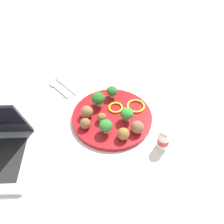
% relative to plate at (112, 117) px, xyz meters
% --- Properties ---
extents(ground_plane, '(4.00, 4.00, 0.00)m').
position_rel_plate_xyz_m(ground_plane, '(0.00, 0.00, -0.01)').
color(ground_plane, silver).
extents(plate, '(0.28, 0.28, 0.02)m').
position_rel_plate_xyz_m(plate, '(0.00, 0.00, 0.00)').
color(plate, maroon).
rests_on(plate, ground_plane).
extents(broccoli_floret_far_rim, '(0.05, 0.05, 0.05)m').
position_rel_plate_xyz_m(broccoli_floret_far_rim, '(0.07, -0.01, 0.04)').
color(broccoli_floret_far_rim, '#8DBD7F').
rests_on(broccoli_floret_far_rim, plate).
extents(broccoli_floret_back_left, '(0.04, 0.04, 0.05)m').
position_rel_plate_xyz_m(broccoli_floret_back_left, '(-0.05, -0.02, 0.04)').
color(broccoli_floret_back_left, '#93C378').
rests_on(broccoli_floret_back_left, plate).
extents(broccoli_floret_mid_left, '(0.04, 0.04, 0.05)m').
position_rel_plate_xyz_m(broccoli_floret_mid_left, '(-0.03, 0.07, 0.04)').
color(broccoli_floret_mid_left, '#99BA75').
rests_on(broccoli_floret_mid_left, plate).
extents(broccoli_floret_near_rim, '(0.04, 0.04, 0.05)m').
position_rel_plate_xyz_m(broccoli_floret_near_rim, '(0.06, -0.07, 0.04)').
color(broccoli_floret_near_rim, '#8DC466').
rests_on(broccoli_floret_near_rim, plate).
extents(meatball_back_left, '(0.04, 0.04, 0.04)m').
position_rel_plate_xyz_m(meatball_back_left, '(-0.09, 0.05, 0.03)').
color(meatball_back_left, olive).
rests_on(meatball_back_left, plate).
extents(meatball_mid_left, '(0.04, 0.04, 0.04)m').
position_rel_plate_xyz_m(meatball_mid_left, '(0.03, 0.10, 0.03)').
color(meatball_mid_left, brown).
rests_on(meatball_mid_left, plate).
extents(meatball_front_left, '(0.03, 0.03, 0.03)m').
position_rel_plate_xyz_m(meatball_front_left, '(0.01, 0.04, 0.02)').
color(meatball_front_left, brown).
rests_on(meatball_front_left, plate).
extents(meatball_center, '(0.04, 0.04, 0.04)m').
position_rel_plate_xyz_m(meatball_center, '(-0.11, -0.00, 0.03)').
color(meatball_center, brown).
rests_on(meatball_center, plate).
extents(meatball_near_rim, '(0.04, 0.04, 0.04)m').
position_rel_plate_xyz_m(meatball_near_rim, '(0.07, 0.06, 0.03)').
color(meatball_near_rim, brown).
rests_on(meatball_near_rim, plate).
extents(pepper_ring_back_left, '(0.07, 0.07, 0.01)m').
position_rel_plate_xyz_m(pepper_ring_back_left, '(-0.04, -0.09, 0.01)').
color(pepper_ring_back_left, yellow).
rests_on(pepper_ring_back_left, plate).
extents(pepper_ring_back_right, '(0.06, 0.06, 0.01)m').
position_rel_plate_xyz_m(pepper_ring_back_right, '(0.01, -0.04, 0.01)').
color(pepper_ring_back_right, yellow).
rests_on(pepper_ring_back_right, plate).
extents(napkin, '(0.18, 0.13, 0.01)m').
position_rel_plate_xyz_m(napkin, '(0.25, 0.00, -0.01)').
color(napkin, white).
rests_on(napkin, ground_plane).
extents(fork, '(0.12, 0.03, 0.01)m').
position_rel_plate_xyz_m(fork, '(0.26, 0.02, -0.00)').
color(fork, silver).
rests_on(fork, napkin).
extents(knife, '(0.15, 0.03, 0.01)m').
position_rel_plate_xyz_m(knife, '(0.26, -0.02, -0.00)').
color(knife, white).
rests_on(knife, napkin).
extents(yogurt_bottle, '(0.04, 0.04, 0.08)m').
position_rel_plate_xyz_m(yogurt_bottle, '(-0.20, -0.01, 0.03)').
color(yogurt_bottle, white).
rests_on(yogurt_bottle, ground_plane).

